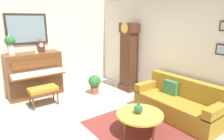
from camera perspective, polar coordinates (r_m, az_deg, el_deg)
ground_plane at (r=4.33m, az=-8.83°, el=-15.87°), size 6.40×6.00×0.10m
wall_left at (r=6.21m, az=-20.80°, el=7.05°), size 0.13×4.90×2.80m
wall_back at (r=5.31m, az=14.19°, el=6.29°), size 5.30×0.13×2.80m
area_rug at (r=4.03m, az=7.97°, el=-17.46°), size 2.10×1.50×0.01m
piano at (r=5.94m, az=-21.53°, el=-1.15°), size 0.87×1.44×1.22m
piano_bench at (r=5.22m, az=-19.31°, el=-5.54°), size 0.42×0.70×0.48m
grandfather_clock at (r=5.88m, az=4.66°, el=3.17°), size 0.52×0.34×2.03m
couch at (r=4.67m, az=18.67°, el=-9.11°), size 1.90×0.80×0.84m
coffee_table at (r=3.81m, az=8.03°, el=-12.70°), size 0.88×0.88×0.42m
mantel_clock at (r=5.85m, az=-19.92°, el=6.56°), size 0.13×0.18×0.38m
flower_vase at (r=5.67m, az=-27.40°, el=7.01°), size 0.26×0.26×0.58m
teacup at (r=5.71m, az=-21.01°, el=4.78°), size 0.12×0.12×0.06m
green_jug at (r=3.76m, az=7.61°, el=-11.12°), size 0.17×0.17×0.24m
potted_plant at (r=5.75m, az=-5.09°, el=-3.74°), size 0.36×0.36×0.56m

